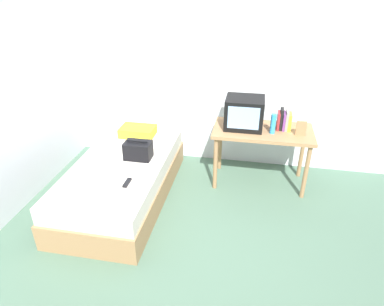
{
  "coord_description": "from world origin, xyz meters",
  "views": [
    {
      "loc": [
        0.51,
        -2.25,
        2.37
      ],
      "look_at": [
        -0.13,
        1.05,
        0.55
      ],
      "focal_mm": 31.61,
      "sensor_mm": 36.0,
      "label": 1
    }
  ],
  "objects_px": {
    "bed": "(123,180)",
    "remote_silver": "(112,156)",
    "remote_dark": "(127,183)",
    "pillow": "(138,131)",
    "handbag": "(138,150)",
    "tv": "(244,113)",
    "book_row": "(284,120)",
    "magazine": "(102,176)",
    "desk": "(262,137)",
    "picture_frame": "(301,128)",
    "folded_towel": "(92,198)",
    "water_bottle": "(273,124)"
  },
  "relations": [
    {
      "from": "handbag",
      "to": "magazine",
      "type": "relative_size",
      "value": 1.03
    },
    {
      "from": "book_row",
      "to": "remote_dark",
      "type": "relative_size",
      "value": 1.6
    },
    {
      "from": "tv",
      "to": "remote_silver",
      "type": "bearing_deg",
      "value": -158.97
    },
    {
      "from": "handbag",
      "to": "folded_towel",
      "type": "distance_m",
      "value": 0.87
    },
    {
      "from": "handbag",
      "to": "magazine",
      "type": "bearing_deg",
      "value": -118.77
    },
    {
      "from": "handbag",
      "to": "magazine",
      "type": "xyz_separation_m",
      "value": [
        -0.25,
        -0.45,
        -0.1
      ]
    },
    {
      "from": "remote_dark",
      "to": "remote_silver",
      "type": "xyz_separation_m",
      "value": [
        -0.38,
        0.5,
        0.0
      ]
    },
    {
      "from": "remote_silver",
      "to": "folded_towel",
      "type": "relative_size",
      "value": 0.51
    },
    {
      "from": "bed",
      "to": "magazine",
      "type": "bearing_deg",
      "value": -102.95
    },
    {
      "from": "bed",
      "to": "folded_towel",
      "type": "bearing_deg",
      "value": -89.53
    },
    {
      "from": "water_bottle",
      "to": "pillow",
      "type": "relative_size",
      "value": 0.53
    },
    {
      "from": "desk",
      "to": "folded_towel",
      "type": "relative_size",
      "value": 4.14
    },
    {
      "from": "desk",
      "to": "picture_frame",
      "type": "distance_m",
      "value": 0.46
    },
    {
      "from": "tv",
      "to": "book_row",
      "type": "height_order",
      "value": "tv"
    },
    {
      "from": "water_bottle",
      "to": "folded_towel",
      "type": "height_order",
      "value": "water_bottle"
    },
    {
      "from": "water_bottle",
      "to": "pillow",
      "type": "height_order",
      "value": "water_bottle"
    },
    {
      "from": "pillow",
      "to": "magazine",
      "type": "relative_size",
      "value": 1.51
    },
    {
      "from": "remote_dark",
      "to": "folded_towel",
      "type": "height_order",
      "value": "folded_towel"
    },
    {
      "from": "desk",
      "to": "magazine",
      "type": "bearing_deg",
      "value": -149.37
    },
    {
      "from": "tv",
      "to": "magazine",
      "type": "relative_size",
      "value": 1.52
    },
    {
      "from": "desk",
      "to": "water_bottle",
      "type": "relative_size",
      "value": 5.04
    },
    {
      "from": "book_row",
      "to": "pillow",
      "type": "height_order",
      "value": "book_row"
    },
    {
      "from": "tv",
      "to": "magazine",
      "type": "bearing_deg",
      "value": -144.47
    },
    {
      "from": "book_row",
      "to": "remote_silver",
      "type": "height_order",
      "value": "book_row"
    },
    {
      "from": "pillow",
      "to": "tv",
      "type": "bearing_deg",
      "value": -1.68
    },
    {
      "from": "pillow",
      "to": "handbag",
      "type": "distance_m",
      "value": 0.61
    },
    {
      "from": "bed",
      "to": "folded_towel",
      "type": "distance_m",
      "value": 0.78
    },
    {
      "from": "magazine",
      "to": "water_bottle",
      "type": "bearing_deg",
      "value": 27.08
    },
    {
      "from": "folded_towel",
      "to": "remote_dark",
      "type": "bearing_deg",
      "value": 55.44
    },
    {
      "from": "folded_towel",
      "to": "tv",
      "type": "bearing_deg",
      "value": 46.77
    },
    {
      "from": "bed",
      "to": "handbag",
      "type": "height_order",
      "value": "handbag"
    },
    {
      "from": "bed",
      "to": "remote_silver",
      "type": "relative_size",
      "value": 13.89
    },
    {
      "from": "picture_frame",
      "to": "remote_silver",
      "type": "xyz_separation_m",
      "value": [
        -2.1,
        -0.44,
        -0.32
      ]
    },
    {
      "from": "desk",
      "to": "remote_dark",
      "type": "relative_size",
      "value": 7.44
    },
    {
      "from": "remote_silver",
      "to": "book_row",
      "type": "bearing_deg",
      "value": 17.06
    },
    {
      "from": "bed",
      "to": "book_row",
      "type": "xyz_separation_m",
      "value": [
        1.78,
        0.69,
        0.6
      ]
    },
    {
      "from": "picture_frame",
      "to": "pillow",
      "type": "distance_m",
      "value": 2.02
    },
    {
      "from": "desk",
      "to": "book_row",
      "type": "bearing_deg",
      "value": 14.63
    },
    {
      "from": "tv",
      "to": "pillow",
      "type": "bearing_deg",
      "value": 178.32
    },
    {
      "from": "pillow",
      "to": "magazine",
      "type": "distance_m",
      "value": 1.03
    },
    {
      "from": "tv",
      "to": "book_row",
      "type": "bearing_deg",
      "value": 3.64
    },
    {
      "from": "magazine",
      "to": "remote_dark",
      "type": "relative_size",
      "value": 1.86
    },
    {
      "from": "folded_towel",
      "to": "bed",
      "type": "bearing_deg",
      "value": 90.47
    },
    {
      "from": "book_row",
      "to": "magazine",
      "type": "relative_size",
      "value": 0.86
    },
    {
      "from": "handbag",
      "to": "remote_silver",
      "type": "bearing_deg",
      "value": -175.83
    },
    {
      "from": "magazine",
      "to": "picture_frame",
      "type": "bearing_deg",
      "value": 23.3
    },
    {
      "from": "magazine",
      "to": "remote_silver",
      "type": "height_order",
      "value": "remote_silver"
    },
    {
      "from": "remote_dark",
      "to": "desk",
      "type": "bearing_deg",
      "value": 38.16
    },
    {
      "from": "pillow",
      "to": "picture_frame",
      "type": "bearing_deg",
      "value": -4.48
    },
    {
      "from": "book_row",
      "to": "handbag",
      "type": "relative_size",
      "value": 0.83
    }
  ]
}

